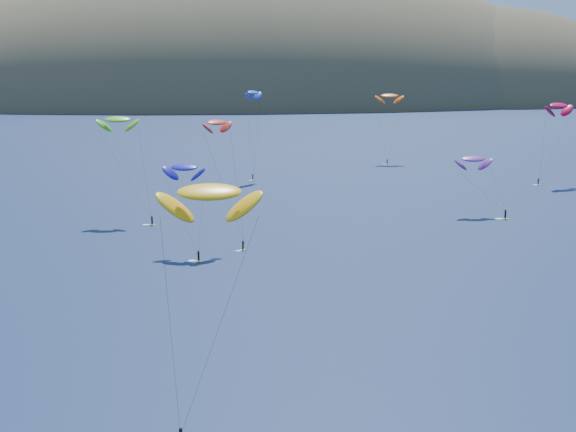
# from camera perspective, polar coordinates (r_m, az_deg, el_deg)

# --- Properties ---
(island) EXTENTS (730.00, 300.00, 210.00)m
(island) POSITION_cam_1_polar(r_m,az_deg,el_deg) (613.82, -1.07, 7.34)
(island) COLOR #3D3526
(island) RESTS_ON ground
(kitesurfer_2) EXTENTS (9.46, 9.00, 24.94)m
(kitesurfer_2) POSITION_cam_1_polar(r_m,az_deg,el_deg) (75.44, -5.61, 1.68)
(kitesurfer_2) COLOR yellow
(kitesurfer_2) RESTS_ON ground
(kitesurfer_3) EXTENTS (11.87, 10.56, 23.54)m
(kitesurfer_3) POSITION_cam_1_polar(r_m,az_deg,el_deg) (173.47, -12.01, 6.72)
(kitesurfer_3) COLOR yellow
(kitesurfer_3) RESTS_ON ground
(kitesurfer_4) EXTENTS (6.92, 9.42, 25.95)m
(kitesurfer_4) POSITION_cam_1_polar(r_m,az_deg,el_deg) (226.59, -2.50, 8.76)
(kitesurfer_4) COLOR yellow
(kitesurfer_4) RESTS_ON ground
(kitesurfer_6) EXTENTS (10.07, 9.20, 14.39)m
(kitesurfer_6) POSITION_cam_1_polar(r_m,az_deg,el_deg) (180.58, 13.03, 3.97)
(kitesurfer_6) COLOR yellow
(kitesurfer_6) RESTS_ON ground
(kitesurfer_8) EXTENTS (12.06, 7.98, 23.65)m
(kitesurfer_8) POSITION_cam_1_polar(r_m,az_deg,el_deg) (229.31, 18.70, 7.45)
(kitesurfer_8) COLOR yellow
(kitesurfer_8) RESTS_ON ground
(kitesurfer_9) EXTENTS (8.22, 9.90, 24.37)m
(kitesurfer_9) POSITION_cam_1_polar(r_m,az_deg,el_deg) (147.33, -5.09, 6.62)
(kitesurfer_9) COLOR yellow
(kitesurfer_9) RESTS_ON ground
(kitesurfer_10) EXTENTS (8.56, 12.22, 17.29)m
(kitesurfer_10) POSITION_cam_1_polar(r_m,az_deg,el_deg) (143.23, -7.40, 3.44)
(kitesurfer_10) COLOR yellow
(kitesurfer_10) RESTS_ON ground
(kitesurfer_11) EXTENTS (9.07, 11.07, 23.62)m
(kitesurfer_11) POSITION_cam_1_polar(r_m,az_deg,el_deg) (263.51, 7.23, 8.48)
(kitesurfer_11) COLOR yellow
(kitesurfer_11) RESTS_ON ground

